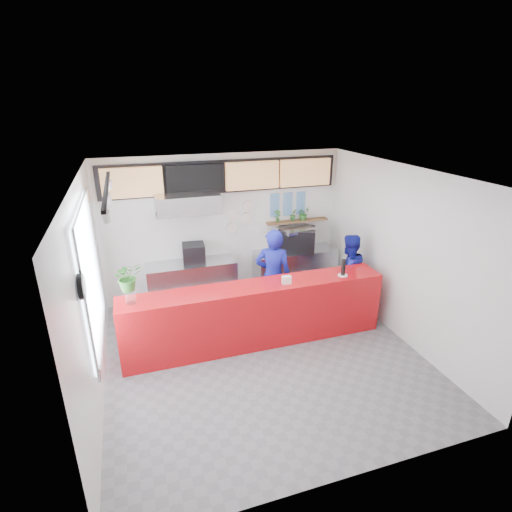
{
  "coord_description": "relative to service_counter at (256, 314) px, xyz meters",
  "views": [
    {
      "loc": [
        -1.85,
        -5.29,
        3.99
      ],
      "look_at": [
        0.1,
        0.7,
        1.5
      ],
      "focal_mm": 28.0,
      "sensor_mm": 36.0,
      "label": 1
    }
  ],
  "objects": [
    {
      "name": "floor",
      "position": [
        0.0,
        -0.4,
        -0.55
      ],
      "size": [
        5.0,
        5.0,
        0.0
      ],
      "primitive_type": "plane",
      "color": "slate",
      "rests_on": "ground"
    },
    {
      "name": "right_bench",
      "position": [
        1.5,
        1.8,
        -0.1
      ],
      "size": [
        1.8,
        0.6,
        0.9
      ],
      "primitive_type": "cube",
      "color": "#B2B5BA",
      "rests_on": "ground"
    },
    {
      "name": "wall_left",
      "position": [
        -2.5,
        -0.4,
        0.95
      ],
      "size": [
        0.0,
        5.0,
        5.0
      ],
      "primitive_type": "plane",
      "rotation": [
        1.57,
        0.0,
        1.57
      ],
      "color": "white",
      "rests_on": "ground"
    },
    {
      "name": "cream_band",
      "position": [
        0.0,
        2.09,
        2.05
      ],
      "size": [
        5.0,
        0.02,
        0.8
      ],
      "primitive_type": "cube",
      "color": "beige",
      "rests_on": "wall_back"
    },
    {
      "name": "menu_board_mid_left",
      "position": [
        -0.59,
        1.98,
        2.0
      ],
      "size": [
        1.1,
        0.1,
        0.55
      ],
      "primitive_type": "cube",
      "color": "black",
      "rests_on": "wall_back"
    },
    {
      "name": "service_counter",
      "position": [
        0.0,
        0.0,
        0.0
      ],
      "size": [
        4.5,
        0.6,
        1.1
      ],
      "primitive_type": "cube",
      "color": "red",
      "rests_on": "ground"
    },
    {
      "name": "photo_frame_b",
      "position": [
        1.4,
        2.08,
        1.45
      ],
      "size": [
        0.2,
        0.02,
        0.25
      ],
      "primitive_type": "cube",
      "color": "#598CBF",
      "rests_on": "wall_back"
    },
    {
      "name": "white_plate",
      "position": [
        1.57,
        -0.1,
        0.56
      ],
      "size": [
        0.22,
        0.22,
        0.01
      ],
      "primitive_type": "cylinder",
      "rotation": [
        0.0,
        0.0,
        0.38
      ],
      "color": "white",
      "rests_on": "service_counter"
    },
    {
      "name": "extraction_hood",
      "position": [
        -0.8,
        1.75,
        1.6
      ],
      "size": [
        1.2,
        0.7,
        0.35
      ],
      "primitive_type": "cube",
      "color": "#B2B5BA",
      "rests_on": "ceiling"
    },
    {
      "name": "dec_plate_b",
      "position": [
        0.45,
        2.07,
        1.1
      ],
      "size": [
        0.24,
        0.03,
        0.24
      ],
      "primitive_type": "cylinder",
      "rotation": [
        1.57,
        0.0,
        0.0
      ],
      "color": "silver",
      "rests_on": "wall_back"
    },
    {
      "name": "wall_back",
      "position": [
        0.0,
        2.1,
        0.95
      ],
      "size": [
        5.0,
        0.0,
        5.0
      ],
      "primitive_type": "plane",
      "rotation": [
        1.57,
        0.0,
        0.0
      ],
      "color": "white",
      "rests_on": "ground"
    },
    {
      "name": "glass_vase",
      "position": [
        -1.99,
        -0.0,
        0.64
      ],
      "size": [
        0.17,
        0.17,
        0.19
      ],
      "primitive_type": "cylinder",
      "rotation": [
        0.0,
        0.0,
        -0.11
      ],
      "color": "white",
      "rests_on": "service_counter"
    },
    {
      "name": "hood_lip",
      "position": [
        -0.8,
        1.75,
        1.4
      ],
      "size": [
        1.2,
        0.69,
        0.31
      ],
      "primitive_type": "cube",
      "rotation": [
        -0.35,
        0.0,
        0.0
      ],
      "color": "#B2B5BA",
      "rests_on": "ceiling"
    },
    {
      "name": "photo_frame_c",
      "position": [
        1.7,
        2.08,
        1.45
      ],
      "size": [
        0.2,
        0.02,
        0.25
      ],
      "primitive_type": "cube",
      "color": "#598CBF",
      "rests_on": "wall_back"
    },
    {
      "name": "soffit",
      "position": [
        0.0,
        2.06,
        2.0
      ],
      "size": [
        4.8,
        0.04,
        0.65
      ],
      "primitive_type": "cube",
      "color": "black",
      "rests_on": "wall_back"
    },
    {
      "name": "photo_frame_f",
      "position": [
        1.7,
        2.08,
        1.2
      ],
      "size": [
        0.2,
        0.02,
        0.25
      ],
      "primitive_type": "cube",
      "color": "#598CBF",
      "rests_on": "wall_back"
    },
    {
      "name": "wall_clock_face",
      "position": [
        -2.43,
        -1.3,
        1.5
      ],
      "size": [
        0.02,
        0.26,
        0.26
      ],
      "primitive_type": "cylinder",
      "rotation": [
        0.0,
        1.57,
        0.0
      ],
      "color": "white",
      "rests_on": "wall_left"
    },
    {
      "name": "prep_bench",
      "position": [
        -0.8,
        1.8,
        -0.1
      ],
      "size": [
        1.8,
        0.6,
        0.9
      ],
      "primitive_type": "cube",
      "color": "#B2B5BA",
      "rests_on": "ground"
    },
    {
      "name": "track_rail",
      "position": [
        -2.1,
        -0.4,
        2.39
      ],
      "size": [
        0.05,
        2.4,
        0.04
      ],
      "primitive_type": "cube",
      "color": "black",
      "rests_on": "ceiling"
    },
    {
      "name": "dec_plate_d",
      "position": [
        0.5,
        2.07,
        1.35
      ],
      "size": [
        0.24,
        0.03,
        0.24
      ],
      "primitive_type": "cylinder",
      "rotation": [
        1.57,
        0.0,
        0.0
      ],
      "color": "silver",
      "rests_on": "wall_back"
    },
    {
      "name": "herb_c",
      "position": [
        1.74,
        2.0,
        1.11
      ],
      "size": [
        0.33,
        0.31,
        0.29
      ],
      "primitive_type": "imported",
      "rotation": [
        0.0,
        0.0,
        0.41
      ],
      "color": "#2D6925",
      "rests_on": "herb_shelf"
    },
    {
      "name": "menu_board_far_right",
      "position": [
        1.73,
        1.98,
        2.0
      ],
      "size": [
        1.1,
        0.1,
        0.55
      ],
      "primitive_type": "cube",
      "color": "tan",
      "rests_on": "wall_back"
    },
    {
      "name": "menu_board_far_left",
      "position": [
        -1.75,
        1.98,
        2.0
      ],
      "size": [
        1.1,
        0.1,
        0.55
      ],
      "primitive_type": "cube",
      "color": "tan",
      "rests_on": "wall_back"
    },
    {
      "name": "photo_frame_e",
      "position": [
        1.4,
        2.08,
        1.2
      ],
      "size": [
        0.2,
        0.02,
        0.25
      ],
      "primitive_type": "cube",
      "color": "#598CBF",
      "rests_on": "wall_back"
    },
    {
      "name": "napkin_holder",
      "position": [
        0.51,
        -0.09,
        0.62
      ],
      "size": [
        0.16,
        0.11,
        0.13
      ],
      "primitive_type": "cube",
      "rotation": [
        0.0,
        0.0,
        -0.11
      ],
      "color": "white",
      "rests_on": "service_counter"
    },
    {
      "name": "ceiling",
      "position": [
        0.0,
        -0.4,
        2.45
      ],
      "size": [
        5.0,
        5.0,
        0.0
      ],
      "primitive_type": "plane",
      "rotation": [
        3.14,
        0.0,
        0.0
      ],
      "color": "silver"
    },
    {
      "name": "window_pane",
      "position": [
        -2.47,
        -0.1,
        1.15
      ],
      "size": [
        0.04,
        2.2,
        1.9
      ],
      "primitive_type": "cube",
      "color": "silver",
      "rests_on": "wall_left"
    },
    {
      "name": "espresso_machine",
      "position": [
        1.51,
        1.8,
        0.6
      ],
      "size": [
        0.94,
        0.83,
        0.5
      ],
      "primitive_type": "cube",
      "rotation": [
        0.0,
        0.0,
        -0.43
      ],
      "color": "black",
      "rests_on": "right_bench"
    },
    {
      "name": "wall_right",
      "position": [
        2.5,
        -0.4,
        0.95
      ],
      "size": [
        0.0,
        5.0,
        5.0
      ],
      "primitive_type": "plane",
      "rotation": [
        1.57,
        0.0,
        -1.57
      ],
      "color": "white",
      "rests_on": "ground"
    },
    {
      "name": "staff_right",
      "position": [
        2.06,
        0.54,
        0.25
      ],
      "size": [
        0.84,
        0.68,
        1.6
      ],
      "primitive_type": "imported",
      "rotation": [
        0.0,
        0.0,
        3.25
      ],
      "color": "#151B91",
      "rests_on": "ground"
    },
    {
      "name": "pepper_mill",
      "position": [
        1.57,
        -0.1,
        0.71
      ],
      "size": [
        0.09,
        0.09,
        0.29
      ],
      "primitive_type": "cylinder",
      "rotation": [
        0.0,
        0.0,
        0.42
      ],
      "color": "black",
      "rests_on": "white_plate"
    },
    {
      "name": "wall_clock_rim",
      "position": [
        -2.46,
        -1.3,
        1.5
      ],
      "size": [
        0.05,
        0.3,
        0.3
      ],
      "primitive_type": "cylinder",
      "rotation": [
        0.0,
        1.57,
        0.0
      ],
      "color": "black",
      "rests_on": "wall_left"
    },
    {
      "name": "window_frame",
      "position": [
        -2.45,
        -0.1,
        1.15
      ],
      "size": [
        0.03,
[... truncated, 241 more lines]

